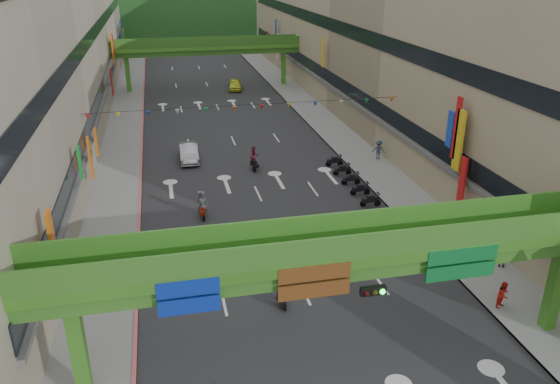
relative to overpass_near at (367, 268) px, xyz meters
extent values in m
cube|color=#28282B|center=(-0.93, 44.62, -5.20)|extent=(18.00, 140.00, 0.02)
cube|color=gray|center=(-11.93, 44.62, -5.13)|extent=(4.00, 140.00, 0.15)
cube|color=gray|center=(10.07, 44.62, -5.13)|extent=(4.00, 140.00, 0.15)
cube|color=#CC5959|center=(-10.03, 44.62, -5.12)|extent=(0.20, 140.00, 0.18)
cube|color=gray|center=(8.17, 44.62, -5.12)|extent=(0.20, 140.00, 0.18)
cube|color=#9E937F|center=(-19.93, 44.62, 4.29)|extent=(12.00, 95.00, 19.00)
cube|color=black|center=(-13.88, 44.62, -1.01)|extent=(0.08, 90.25, 1.40)
cube|color=black|center=(-13.88, 44.62, 4.99)|extent=(0.08, 90.25, 1.40)
cube|color=gray|center=(18.07, 44.62, 4.29)|extent=(12.00, 95.00, 19.00)
cube|color=black|center=(12.02, 44.62, -1.01)|extent=(0.08, 90.25, 1.40)
cube|color=black|center=(12.02, 44.62, 4.99)|extent=(0.08, 90.25, 1.40)
cube|color=#4C9E2D|center=(-0.93, 0.62, 0.54)|extent=(28.00, 2.20, 0.50)
cube|color=#387223|center=(-0.93, 0.62, -0.06)|extent=(28.00, 1.76, 0.70)
cube|color=#4C9E2D|center=(-11.93, 0.62, -2.81)|extent=(0.60, 0.60, 4.80)
cube|color=#4C9E2D|center=(10.07, 0.62, -2.81)|extent=(0.60, 0.60, 4.80)
cube|color=#387223|center=(-0.93, -0.42, 1.34)|extent=(28.00, 0.12, 1.10)
cube|color=#387223|center=(-0.93, 1.66, 1.34)|extent=(28.00, 0.12, 1.10)
cube|color=navy|center=(-7.43, -0.46, -0.06)|extent=(2.40, 0.12, 1.50)
cube|color=#593314|center=(-2.43, -0.46, -0.06)|extent=(3.00, 0.12, 1.50)
cube|color=#0C5926|center=(4.07, -0.46, -0.06)|extent=(3.20, 0.12, 1.50)
cube|color=black|center=(0.07, -0.61, -0.71)|extent=(1.10, 0.28, 0.35)
cube|color=#4C9E2D|center=(-0.93, 59.62, 0.54)|extent=(28.00, 2.20, 0.50)
cube|color=#387223|center=(-0.93, 59.62, -0.06)|extent=(28.00, 1.76, 0.70)
cube|color=#4C9E2D|center=(-11.93, 59.62, -2.81)|extent=(0.60, 0.60, 4.80)
cube|color=#4C9E2D|center=(10.07, 59.62, -2.81)|extent=(0.60, 0.60, 4.80)
cube|color=#387223|center=(-0.93, 58.58, 1.34)|extent=(28.00, 0.12, 1.10)
cube|color=#387223|center=(-0.93, 60.66, 1.34)|extent=(28.00, 0.12, 1.10)
ellipsoid|color=#1C4419|center=(-15.93, 154.62, -5.21)|extent=(168.00, 140.00, 112.00)
ellipsoid|color=#1C4419|center=(24.07, 174.62, -5.21)|extent=(208.00, 176.00, 128.00)
cylinder|color=black|center=(-0.93, 24.62, 0.99)|extent=(26.00, 0.03, 0.03)
cone|color=red|center=(-13.43, 24.62, 0.74)|extent=(0.36, 0.36, 0.40)
cone|color=gold|center=(-11.16, 24.62, 0.74)|extent=(0.36, 0.36, 0.40)
cone|color=#193FB2|center=(-8.89, 24.62, 0.74)|extent=(0.36, 0.36, 0.40)
cone|color=silver|center=(-6.61, 24.62, 0.74)|extent=(0.36, 0.36, 0.40)
cone|color=#198C33|center=(-4.34, 24.62, 0.74)|extent=(0.36, 0.36, 0.40)
cone|color=orange|center=(-2.07, 24.62, 0.74)|extent=(0.36, 0.36, 0.40)
cone|color=red|center=(0.20, 24.62, 0.74)|extent=(0.36, 0.36, 0.40)
cone|color=gold|center=(2.48, 24.62, 0.74)|extent=(0.36, 0.36, 0.40)
cone|color=#193FB2|center=(4.75, 24.62, 0.74)|extent=(0.36, 0.36, 0.40)
cone|color=silver|center=(7.02, 24.62, 0.74)|extent=(0.36, 0.36, 0.40)
cone|color=#198C33|center=(9.29, 24.62, 0.74)|extent=(0.36, 0.36, 0.40)
cone|color=orange|center=(11.57, 24.62, 0.74)|extent=(0.36, 0.36, 0.40)
cube|color=black|center=(-2.42, 5.58, -4.66)|extent=(0.53, 1.34, 0.35)
cube|color=black|center=(-2.42, 5.58, -4.41)|extent=(0.38, 0.59, 0.18)
cube|color=black|center=(-2.50, 6.12, -4.16)|extent=(0.55, 0.14, 0.06)
cylinder|color=black|center=(-2.50, 6.12, -4.96)|extent=(0.17, 0.51, 0.50)
cylinder|color=black|center=(-2.34, 5.03, -4.96)|extent=(0.17, 0.51, 0.50)
imported|color=#37454E|center=(-2.42, 5.58, -4.03)|extent=(0.65, 0.48, 1.65)
cube|color=black|center=(-0.27, 25.93, -4.66)|extent=(0.60, 1.34, 0.35)
cube|color=black|center=(-0.27, 25.93, -4.41)|extent=(0.40, 0.60, 0.18)
cube|color=black|center=(-0.16, 26.47, -4.16)|extent=(0.55, 0.17, 0.06)
cylinder|color=black|center=(-0.16, 26.47, -4.96)|extent=(0.20, 0.51, 0.50)
cylinder|color=black|center=(-0.39, 25.39, -4.96)|extent=(0.20, 0.51, 0.50)
imported|color=maroon|center=(-0.27, 25.93, -3.92)|extent=(1.04, 0.88, 1.88)
cube|color=maroon|center=(-5.58, 17.27, -4.66)|extent=(0.45, 1.32, 0.35)
cube|color=maroon|center=(-5.58, 17.27, -4.41)|extent=(0.34, 0.57, 0.18)
cube|color=maroon|center=(-5.62, 17.81, -4.16)|extent=(0.55, 0.10, 0.06)
cylinder|color=black|center=(-5.62, 17.81, -4.96)|extent=(0.14, 0.51, 0.50)
cylinder|color=black|center=(-5.54, 16.72, -4.96)|extent=(0.14, 0.51, 0.50)
imported|color=#39393F|center=(-5.58, 17.27, -4.01)|extent=(0.87, 0.60, 1.70)
cube|color=black|center=(6.87, 16.45, -4.66)|extent=(1.33, 0.51, 0.35)
cube|color=black|center=(6.87, 16.45, -4.41)|extent=(0.58, 0.37, 0.18)
cube|color=black|center=(7.41, 16.38, -4.16)|extent=(0.13, 0.55, 0.06)
cylinder|color=black|center=(7.41, 16.38, -4.96)|extent=(0.51, 0.16, 0.50)
cylinder|color=black|center=(6.32, 16.52, -4.96)|extent=(0.51, 0.16, 0.50)
cube|color=black|center=(6.87, 18.65, -4.66)|extent=(1.33, 0.51, 0.35)
cube|color=black|center=(6.87, 18.65, -4.41)|extent=(0.58, 0.37, 0.18)
cube|color=black|center=(7.41, 18.58, -4.16)|extent=(0.13, 0.55, 0.06)
cylinder|color=black|center=(7.41, 18.58, -4.96)|extent=(0.51, 0.16, 0.50)
cylinder|color=black|center=(6.32, 18.72, -4.96)|extent=(0.51, 0.16, 0.50)
cube|color=black|center=(6.87, 20.85, -4.66)|extent=(1.33, 0.51, 0.35)
cube|color=black|center=(6.87, 20.85, -4.41)|extent=(0.58, 0.37, 0.18)
cube|color=black|center=(7.41, 20.78, -4.16)|extent=(0.13, 0.55, 0.06)
cylinder|color=black|center=(7.41, 20.78, -4.96)|extent=(0.51, 0.16, 0.50)
cylinder|color=black|center=(6.32, 20.92, -4.96)|extent=(0.51, 0.16, 0.50)
cube|color=black|center=(6.87, 23.05, -4.66)|extent=(1.33, 0.51, 0.35)
cube|color=black|center=(6.87, 23.05, -4.41)|extent=(0.58, 0.37, 0.18)
cube|color=black|center=(7.41, 22.98, -4.16)|extent=(0.13, 0.55, 0.06)
cylinder|color=black|center=(7.41, 22.98, -4.96)|extent=(0.51, 0.16, 0.50)
cylinder|color=black|center=(6.32, 23.12, -4.96)|extent=(0.51, 0.16, 0.50)
cube|color=black|center=(6.87, 25.25, -4.66)|extent=(1.33, 0.51, 0.35)
cube|color=black|center=(6.87, 25.25, -4.41)|extent=(0.58, 0.37, 0.18)
cube|color=black|center=(7.41, 25.18, -4.16)|extent=(0.13, 0.55, 0.06)
cylinder|color=black|center=(7.41, 25.18, -4.96)|extent=(0.51, 0.16, 0.50)
cylinder|color=black|center=(6.32, 25.32, -4.96)|extent=(0.51, 0.16, 0.50)
imported|color=#B7B5BF|center=(-5.72, 29.62, -4.44)|extent=(1.66, 4.66, 1.53)
imported|color=yellow|center=(2.61, 57.92, -4.45)|extent=(2.33, 4.63, 1.51)
imported|color=red|center=(8.87, 2.62, -4.45)|extent=(0.91, 0.84, 1.51)
imported|color=black|center=(11.27, 6.36, -4.43)|extent=(0.97, 0.81, 1.55)
imported|color=#2A3A50|center=(11.27, 25.88, -4.31)|extent=(0.97, 0.81, 1.79)
camera|label=1|loc=(-7.84, -18.41, 11.91)|focal=35.00mm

